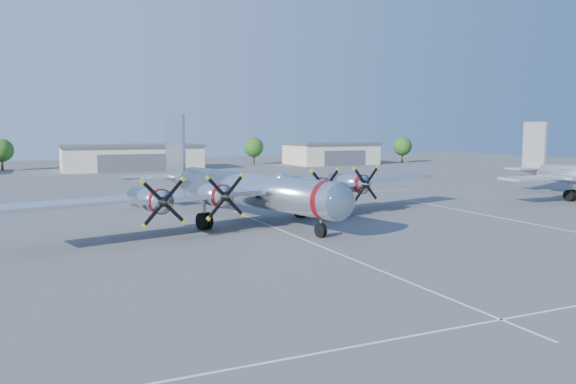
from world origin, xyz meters
name	(u,v)px	position (x,y,z in m)	size (l,w,h in m)	color
ground	(294,236)	(0.00, 0.00, 0.00)	(260.00, 260.00, 0.00)	#535356
parking_lines	(304,239)	(0.00, -1.75, 0.01)	(60.00, 50.08, 0.01)	silver
hangar_center	(132,157)	(0.00, 81.96, 2.71)	(28.60, 14.60, 5.40)	beige
hangar_east	(331,153)	(48.00, 81.96, 2.71)	(20.60, 14.60, 5.40)	beige
tree_west	(1,150)	(-25.00, 90.00, 4.22)	(4.80, 4.80, 6.64)	#382619
tree_east	(254,147)	(30.00, 88.00, 4.22)	(4.80, 4.80, 6.64)	#382619
tree_far_east	(402,146)	(68.00, 80.00, 4.22)	(4.80, 4.80, 6.64)	#382619
main_bomber_b29	(244,220)	(-1.09, 8.91, 0.00)	(45.83, 31.35, 10.14)	white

